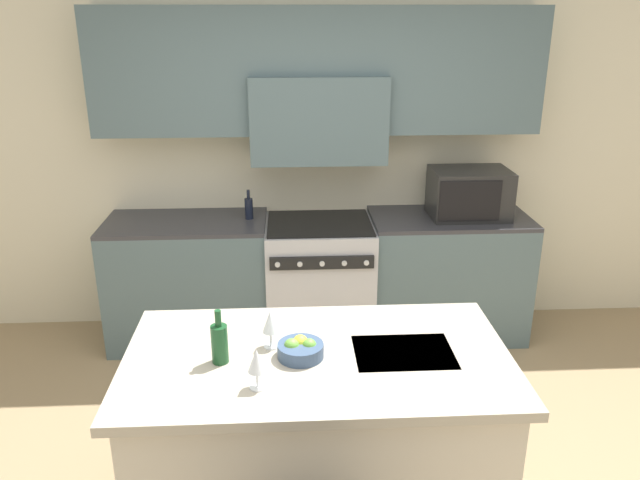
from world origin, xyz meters
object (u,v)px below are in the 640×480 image
Objects in this scene: fruit_bowl at (300,349)px; oil_bottle_on_counter at (249,208)px; range_stove at (319,281)px; wine_glass_near at (257,362)px; wine_bottle at (220,343)px; wine_glass_far at (270,323)px; microwave at (469,193)px.

oil_bottle_on_counter reaches higher than fruit_bowl.
wine_glass_near is at bearing -99.73° from range_stove.
wine_bottle is (-0.53, -1.90, 0.57)m from range_stove.
oil_bottle_on_counter is at bearing 174.20° from range_stove.
wine_bottle is 1.15× the size of oil_bottle_on_counter.
wine_bottle reaches higher than fruit_bowl.
wine_glass_far is at bearing -99.98° from range_stove.
microwave reaches higher than wine_glass_far.
oil_bottle_on_counter is at bearing 95.99° from wine_glass_far.
wine_glass_far is (0.22, 0.12, 0.03)m from wine_bottle.
wine_glass_far is (0.05, 0.32, 0.00)m from wine_glass_near.
wine_bottle reaches higher than wine_glass_far.
wine_glass_far is at bearing 28.12° from wine_bottle.
wine_bottle is at bearing -151.88° from wine_glass_far.
wine_bottle is 0.35m from fruit_bowl.
range_stove is 5.16× the size of wine_glass_near.
wine_glass_far is 0.18m from fruit_bowl.
fruit_bowl is at bearing -80.47° from oil_bottle_on_counter.
microwave reaches higher than wine_glass_near.
wine_glass_far is at bearing -84.01° from oil_bottle_on_counter.
wine_glass_far is 0.88× the size of fruit_bowl.
fruit_bowl reaches higher than range_stove.
wine_bottle is at bearing -175.89° from fruit_bowl.
wine_glass_near reaches higher than range_stove.
range_stove is at bearing 80.02° from wine_glass_far.
oil_bottle_on_counter is (-0.15, 2.16, -0.03)m from wine_glass_near.
fruit_bowl is (0.18, 0.23, -0.08)m from wine_glass_near.
wine_glass_near is 0.33m from wine_glass_far.
wine_glass_near is 2.17m from oil_bottle_on_counter.
range_stove is at bearing -179.02° from microwave.
fruit_bowl is (-1.27, -1.90, -0.15)m from microwave.
oil_bottle_on_counter reaches higher than range_stove.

